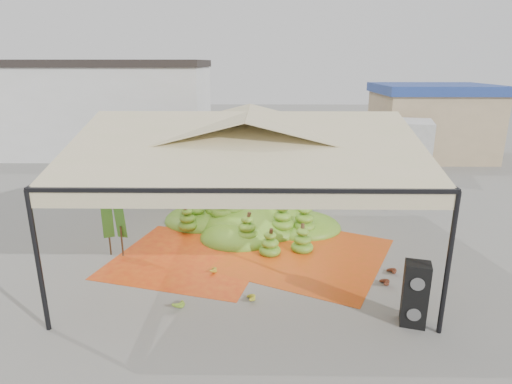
{
  "coord_description": "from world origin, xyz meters",
  "views": [
    {
      "loc": [
        0.37,
        -11.55,
        5.27
      ],
      "look_at": [
        0.2,
        1.5,
        1.3
      ],
      "focal_mm": 30.0,
      "sensor_mm": 36.0,
      "label": 1
    }
  ],
  "objects_px": {
    "truck_left": "(210,148)",
    "truck_right": "(355,139)",
    "speaker_stack": "(415,294)",
    "vendor": "(301,192)",
    "banana_heap": "(254,206)"
  },
  "relations": [
    {
      "from": "speaker_stack",
      "to": "truck_right",
      "type": "distance_m",
      "value": 13.28
    },
    {
      "from": "truck_left",
      "to": "vendor",
      "type": "bearing_deg",
      "value": -37.89
    },
    {
      "from": "vendor",
      "to": "truck_right",
      "type": "xyz_separation_m",
      "value": [
        3.23,
        6.65,
        0.72
      ]
    },
    {
      "from": "truck_left",
      "to": "truck_right",
      "type": "bearing_deg",
      "value": 29.27
    },
    {
      "from": "truck_left",
      "to": "truck_right",
      "type": "xyz_separation_m",
      "value": [
        6.97,
        1.94,
        0.06
      ]
    },
    {
      "from": "banana_heap",
      "to": "truck_right",
      "type": "xyz_separation_m",
      "value": [
        4.85,
        7.49,
        0.95
      ]
    },
    {
      "from": "banana_heap",
      "to": "speaker_stack",
      "type": "bearing_deg",
      "value": -59.0
    },
    {
      "from": "speaker_stack",
      "to": "truck_left",
      "type": "bearing_deg",
      "value": 132.04
    },
    {
      "from": "truck_left",
      "to": "truck_right",
      "type": "relative_size",
      "value": 0.96
    },
    {
      "from": "truck_left",
      "to": "truck_right",
      "type": "height_order",
      "value": "truck_right"
    },
    {
      "from": "speaker_stack",
      "to": "vendor",
      "type": "distance_m",
      "value": 6.76
    },
    {
      "from": "banana_heap",
      "to": "speaker_stack",
      "type": "distance_m",
      "value": 6.62
    },
    {
      "from": "speaker_stack",
      "to": "truck_left",
      "type": "height_order",
      "value": "truck_left"
    },
    {
      "from": "speaker_stack",
      "to": "truck_left",
      "type": "distance_m",
      "value": 12.54
    },
    {
      "from": "speaker_stack",
      "to": "truck_right",
      "type": "bearing_deg",
      "value": 99.58
    }
  ]
}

